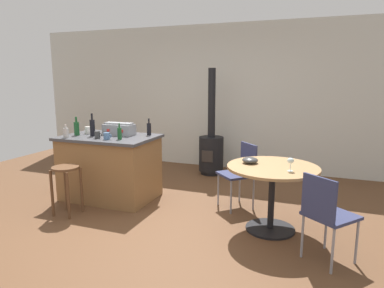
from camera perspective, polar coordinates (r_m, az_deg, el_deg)
The scene contains 19 objects.
ground_plane at distance 4.31m, azimuth -5.67°, elevation -12.53°, with size 8.80×8.80×0.00m, color brown.
back_wall at distance 6.61m, azimuth 5.15°, elevation 7.71°, with size 8.00×0.10×2.70m, color beige.
kitchen_island at distance 5.07m, azimuth -13.43°, elevation -3.73°, with size 1.31×0.88×0.91m.
wooden_stool at distance 4.61m, azimuth -20.17°, elevation -5.54°, with size 0.33×0.33×0.62m.
dining_table at distance 3.95m, azimuth 13.17°, elevation -6.06°, with size 1.01×1.01×0.75m.
folding_chair_near at distance 3.43m, azimuth 21.39°, elevation -10.45°, with size 0.56×0.56×0.85m.
folding_chair_far at distance 4.61m, azimuth 8.07°, elevation -4.33°, with size 0.57×0.57×0.86m.
wood_stove at distance 6.18m, azimuth 3.21°, elevation -0.68°, with size 0.44×0.45×1.88m.
toolbox at distance 5.03m, azimuth -12.01°, elevation 2.44°, with size 0.44×0.22×0.18m.
bottle_0 at distance 4.93m, azimuth -7.16°, elevation 2.53°, with size 0.06×0.06×0.24m.
bottle_1 at distance 5.15m, azimuth -18.61°, elevation 2.51°, with size 0.07×0.07×0.26m.
bottle_2 at distance 5.02m, azimuth -16.21°, elevation 2.68°, with size 0.07×0.07×0.32m.
bottle_3 at distance 4.66m, azimuth -11.94°, elevation 1.77°, with size 0.06×0.06×0.21m.
bottle_4 at distance 5.00m, azimuth -20.19°, elevation 1.80°, with size 0.07×0.07×0.18m.
cup_0 at distance 4.81m, azimuth -15.41°, elevation 1.49°, with size 0.11×0.07×0.10m.
cup_1 at distance 5.27m, azimuth -16.87°, elevation 2.22°, with size 0.12×0.09×0.10m.
cup_2 at distance 4.69m, azimuth -13.96°, elevation 1.29°, with size 0.12×0.08×0.09m.
wine_glass at distance 3.72m, azimuth 16.05°, elevation -2.77°, with size 0.07×0.07×0.14m.
serving_bowl at distance 3.98m, azimuth 9.62°, elevation -2.67°, with size 0.18×0.18×0.07m, color #383838.
Camera 1 is at (1.78, -3.53, 1.70)m, focal length 32.13 mm.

